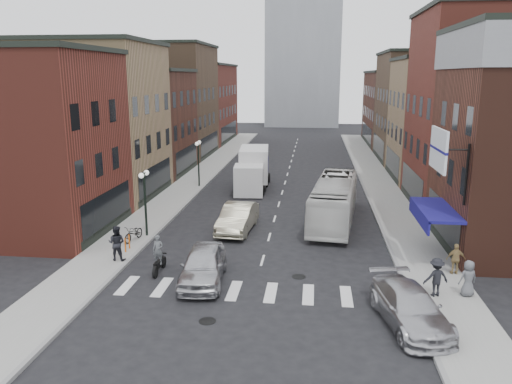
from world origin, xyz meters
TOP-DOWN VIEW (x-y plane):
  - ground at (0.00, 0.00)m, footprint 160.00×160.00m
  - sidewalk_left at (-8.50, 22.00)m, footprint 3.00×74.00m
  - sidewalk_right at (8.50, 22.00)m, footprint 3.00×74.00m
  - curb_left at (-7.00, 22.00)m, footprint 0.20×74.00m
  - curb_right at (7.00, 22.00)m, footprint 0.20×74.00m
  - crosswalk_stripes at (0.00, -3.00)m, footprint 12.00×2.20m
  - bldg_left_near at (-14.99, 4.50)m, footprint 10.30×9.20m
  - bldg_left_mid_a at (-14.99, 14.00)m, footprint 10.30×10.20m
  - bldg_left_mid_b at (-14.99, 24.00)m, footprint 10.30×10.20m
  - bldg_left_far_a at (-14.99, 35.00)m, footprint 10.30×12.20m
  - bldg_left_far_b at (-14.99, 49.00)m, footprint 10.30×16.20m
  - bldg_right_mid_a at (15.00, 14.00)m, footprint 10.30×10.20m
  - bldg_right_mid_b at (14.99, 24.00)m, footprint 10.30×10.20m
  - bldg_right_far_a at (14.99, 35.00)m, footprint 10.30×12.20m
  - bldg_right_far_b at (14.99, 49.00)m, footprint 10.30×16.20m
  - awning_blue at (8.93, 2.50)m, footprint 1.80×5.00m
  - billboard_sign at (8.59, 0.50)m, footprint 1.52×3.00m
  - streetlamp_near at (-7.40, 4.00)m, footprint 0.32×1.22m
  - streetlamp_far at (-7.40, 18.00)m, footprint 0.32×1.22m
  - bike_rack at (-7.60, 1.30)m, footprint 0.08×0.68m
  - box_truck at (-2.65, 18.11)m, footprint 2.85×8.09m
  - motorcycle_rider at (-4.96, -1.34)m, footprint 0.56×1.95m
  - transit_bus at (4.02, 8.74)m, footprint 3.72×10.88m
  - sedan_left_near at (-2.52, -2.13)m, footprint 2.41×5.10m
  - sedan_left_far at (-2.11, 6.00)m, footprint 2.18×5.30m
  - curb_car at (6.50, -5.36)m, footprint 3.12×5.47m
  - parked_bicycle at (-7.82, 2.93)m, footprint 1.00×1.88m
  - ped_left_solo at (-7.57, -0.21)m, footprint 0.93×0.55m
  - ped_right_a at (8.06, -2.78)m, footprint 1.23×0.84m
  - ped_right_b at (9.60, -0.10)m, footprint 0.91×0.47m
  - ped_right_c at (9.47, -2.61)m, footprint 0.91×0.73m

SIDE VIEW (x-z plane):
  - ground at x=0.00m, z-range 0.00..0.00m
  - curb_left at x=-7.00m, z-range -0.08..0.08m
  - curb_right at x=7.00m, z-range -0.08..0.08m
  - crosswalk_stripes at x=0.00m, z-range -0.01..0.01m
  - sidewalk_left at x=-8.50m, z-range 0.00..0.15m
  - sidewalk_right at x=8.50m, z-range 0.00..0.15m
  - bike_rack at x=-7.60m, z-range 0.15..0.95m
  - parked_bicycle at x=-7.82m, z-range 0.15..1.09m
  - curb_car at x=6.50m, z-range 0.00..1.49m
  - sedan_left_near at x=-2.52m, z-range 0.00..1.69m
  - sedan_left_far at x=-2.11m, z-range 0.00..1.71m
  - ped_right_b at x=9.60m, z-range 0.15..1.69m
  - motorcycle_rider at x=-4.96m, z-range -0.06..1.92m
  - ped_right_c at x=9.47m, z-range 0.15..1.78m
  - ped_right_a at x=8.06m, z-range 0.15..1.89m
  - ped_left_solo at x=-7.57m, z-range 0.15..2.03m
  - transit_bus at x=4.02m, z-range 0.00..2.97m
  - box_truck at x=-2.65m, z-range -0.02..3.43m
  - awning_blue at x=8.93m, z-range 2.24..3.02m
  - streetlamp_near at x=-7.40m, z-range 0.86..4.97m
  - streetlamp_far at x=-7.40m, z-range 0.86..4.97m
  - bldg_right_far_b at x=14.99m, z-range 0.00..10.30m
  - bldg_left_mid_b at x=-14.99m, z-range 0.00..10.30m
  - bldg_left_far_b at x=-14.99m, z-range 0.00..11.30m
  - bldg_right_mid_b at x=14.99m, z-range 0.00..11.30m
  - bldg_left_near at x=-14.99m, z-range 0.00..11.30m
  - billboard_sign at x=8.59m, z-range 4.28..7.98m
  - bldg_right_far_a at x=14.99m, z-range 0.00..12.30m
  - bldg_left_mid_a at x=-14.99m, z-range 0.00..12.30m
  - bldg_left_far_a at x=-14.99m, z-range 0.00..13.30m
  - bldg_right_mid_a at x=15.00m, z-range 0.00..14.30m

